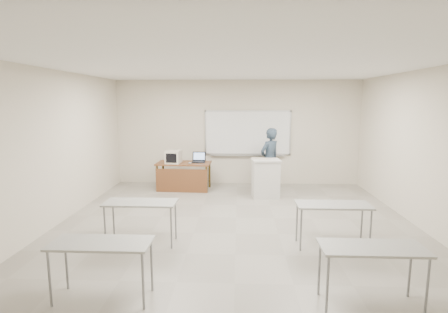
{
  "coord_description": "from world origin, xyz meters",
  "views": [
    {
      "loc": [
        0.04,
        -6.1,
        2.39
      ],
      "look_at": [
        -0.31,
        2.2,
        1.08
      ],
      "focal_mm": 28.0,
      "sensor_mm": 36.0,
      "label": 1
    }
  ],
  "objects_px": {
    "keyboard": "(260,158)",
    "presenter": "(270,160)",
    "laptop": "(199,160)",
    "crt_monitor": "(174,157)",
    "instructor_desk": "(183,171)",
    "podium": "(266,178)",
    "mouse": "(190,163)",
    "whiteboard": "(248,133)"
  },
  "relations": [
    {
      "from": "keyboard",
      "to": "whiteboard",
      "type": "bearing_deg",
      "value": 118.47
    },
    {
      "from": "presenter",
      "to": "podium",
      "type": "bearing_deg",
      "value": 36.61
    },
    {
      "from": "instructor_desk",
      "to": "crt_monitor",
      "type": "xyz_separation_m",
      "value": [
        -0.25,
        -0.01,
        0.37
      ]
    },
    {
      "from": "podium",
      "to": "presenter",
      "type": "xyz_separation_m",
      "value": [
        0.15,
        0.65,
        0.36
      ]
    },
    {
      "from": "podium",
      "to": "crt_monitor",
      "type": "xyz_separation_m",
      "value": [
        -2.42,
        0.59,
        0.43
      ]
    },
    {
      "from": "mouse",
      "to": "presenter",
      "type": "bearing_deg",
      "value": 14.38
    },
    {
      "from": "instructor_desk",
      "to": "podium",
      "type": "relative_size",
      "value": 1.5
    },
    {
      "from": "instructor_desk",
      "to": "presenter",
      "type": "relative_size",
      "value": 0.85
    },
    {
      "from": "crt_monitor",
      "to": "mouse",
      "type": "relative_size",
      "value": 4.34
    },
    {
      "from": "laptop",
      "to": "mouse",
      "type": "bearing_deg",
      "value": -125.22
    },
    {
      "from": "crt_monitor",
      "to": "mouse",
      "type": "height_order",
      "value": "crt_monitor"
    },
    {
      "from": "crt_monitor",
      "to": "laptop",
      "type": "distance_m",
      "value": 0.69
    },
    {
      "from": "laptop",
      "to": "presenter",
      "type": "distance_m",
      "value": 1.93
    },
    {
      "from": "instructor_desk",
      "to": "keyboard",
      "type": "relative_size",
      "value": 3.56
    },
    {
      "from": "laptop",
      "to": "mouse",
      "type": "height_order",
      "value": "laptop"
    },
    {
      "from": "mouse",
      "to": "podium",
      "type": "bearing_deg",
      "value": -4.0
    },
    {
      "from": "instructor_desk",
      "to": "presenter",
      "type": "bearing_deg",
      "value": 4.09
    },
    {
      "from": "crt_monitor",
      "to": "podium",
      "type": "bearing_deg",
      "value": -6.81
    },
    {
      "from": "crt_monitor",
      "to": "keyboard",
      "type": "distance_m",
      "value": 2.33
    },
    {
      "from": "crt_monitor",
      "to": "presenter",
      "type": "height_order",
      "value": "presenter"
    },
    {
      "from": "keyboard",
      "to": "presenter",
      "type": "height_order",
      "value": "presenter"
    },
    {
      "from": "keyboard",
      "to": "crt_monitor",
      "type": "bearing_deg",
      "value": -175.21
    },
    {
      "from": "whiteboard",
      "to": "instructor_desk",
      "type": "relative_size",
      "value": 1.71
    },
    {
      "from": "podium",
      "to": "whiteboard",
      "type": "bearing_deg",
      "value": 99.54
    },
    {
      "from": "laptop",
      "to": "keyboard",
      "type": "xyz_separation_m",
      "value": [
        1.62,
        -0.71,
        0.17
      ]
    },
    {
      "from": "crt_monitor",
      "to": "keyboard",
      "type": "xyz_separation_m",
      "value": [
        2.27,
        -0.51,
        0.06
      ]
    },
    {
      "from": "whiteboard",
      "to": "instructor_desk",
      "type": "height_order",
      "value": "whiteboard"
    },
    {
      "from": "keyboard",
      "to": "podium",
      "type": "bearing_deg",
      "value": -10.74
    },
    {
      "from": "instructor_desk",
      "to": "keyboard",
      "type": "xyz_separation_m",
      "value": [
        2.02,
        -0.52,
        0.43
      ]
    },
    {
      "from": "instructor_desk",
      "to": "keyboard",
      "type": "bearing_deg",
      "value": -11.66
    },
    {
      "from": "crt_monitor",
      "to": "keyboard",
      "type": "relative_size",
      "value": 1.04
    },
    {
      "from": "presenter",
      "to": "whiteboard",
      "type": "bearing_deg",
      "value": -95.33
    },
    {
      "from": "instructor_desk",
      "to": "keyboard",
      "type": "height_order",
      "value": "keyboard"
    },
    {
      "from": "whiteboard",
      "to": "presenter",
      "type": "height_order",
      "value": "whiteboard"
    },
    {
      "from": "podium",
      "to": "presenter",
      "type": "relative_size",
      "value": 0.57
    },
    {
      "from": "whiteboard",
      "to": "crt_monitor",
      "type": "bearing_deg",
      "value": -156.21
    },
    {
      "from": "laptop",
      "to": "podium",
      "type": "bearing_deg",
      "value": -23.07
    },
    {
      "from": "laptop",
      "to": "keyboard",
      "type": "relative_size",
      "value": 0.89
    },
    {
      "from": "podium",
      "to": "crt_monitor",
      "type": "bearing_deg",
      "value": 159.87
    },
    {
      "from": "crt_monitor",
      "to": "presenter",
      "type": "distance_m",
      "value": 2.58
    },
    {
      "from": "podium",
      "to": "laptop",
      "type": "relative_size",
      "value": 2.65
    },
    {
      "from": "whiteboard",
      "to": "mouse",
      "type": "height_order",
      "value": "whiteboard"
    }
  ]
}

